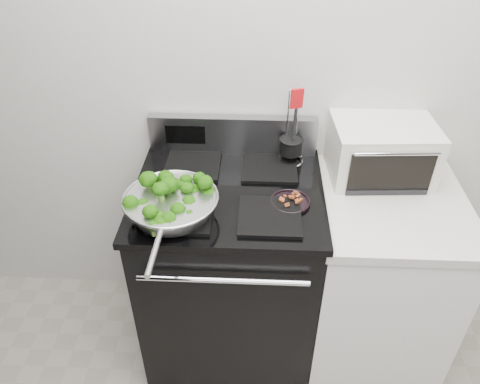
# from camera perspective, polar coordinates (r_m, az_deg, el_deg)

# --- Properties ---
(back_wall) EXTENTS (4.00, 0.02, 2.70)m
(back_wall) POSITION_cam_1_polar(r_m,az_deg,el_deg) (2.04, 7.79, 14.81)
(back_wall) COLOR silver
(back_wall) RESTS_ON ground
(gas_range) EXTENTS (0.79, 0.69, 1.13)m
(gas_range) POSITION_cam_1_polar(r_m,az_deg,el_deg) (2.25, -1.23, -9.26)
(gas_range) COLOR black
(gas_range) RESTS_ON floor
(counter) EXTENTS (0.62, 0.68, 0.92)m
(counter) POSITION_cam_1_polar(r_m,az_deg,el_deg) (2.33, 16.12, -9.99)
(counter) COLOR white
(counter) RESTS_ON floor
(skillet) EXTENTS (0.37, 0.58, 0.08)m
(skillet) POSITION_cam_1_polar(r_m,az_deg,el_deg) (1.79, -8.41, -1.49)
(skillet) COLOR silver
(skillet) RESTS_ON gas_range
(broccoli_pile) EXTENTS (0.29, 0.29, 0.10)m
(broccoli_pile) POSITION_cam_1_polar(r_m,az_deg,el_deg) (1.78, -8.45, -0.93)
(broccoli_pile) COLOR black
(broccoli_pile) RESTS_ON skillet
(bacon_plate) EXTENTS (0.16, 0.16, 0.04)m
(bacon_plate) POSITION_cam_1_polar(r_m,az_deg,el_deg) (1.87, 6.14, -0.96)
(bacon_plate) COLOR black
(bacon_plate) RESTS_ON gas_range
(utensil_holder) EXTENTS (0.12, 0.12, 0.36)m
(utensil_holder) POSITION_cam_1_polar(r_m,az_deg,el_deg) (2.09, 6.20, 5.14)
(utensil_holder) COLOR silver
(utensil_holder) RESTS_ON gas_range
(toaster_oven) EXTENTS (0.45, 0.35, 0.25)m
(toaster_oven) POSITION_cam_1_polar(r_m,az_deg,el_deg) (2.11, 16.81, 4.95)
(toaster_oven) COLOR silver
(toaster_oven) RESTS_ON counter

